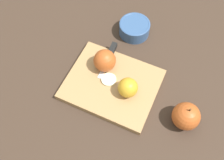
{
  "coord_description": "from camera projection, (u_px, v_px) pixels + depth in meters",
  "views": [
    {
      "loc": [
        -0.12,
        0.43,
        0.83
      ],
      "look_at": [
        0.0,
        0.0,
        0.04
      ],
      "focal_mm": 42.0,
      "sensor_mm": 36.0,
      "label": 1
    }
  ],
  "objects": [
    {
      "name": "apple_half_right",
      "position": [
        105.0,
        61.0,
        0.91
      ],
      "size": [
        0.08,
        0.08,
        0.08
      ],
      "rotation": [
        0.0,
        0.0,
        2.85
      ],
      "color": "#AD4C1E",
      "rests_on": "cutting_board"
    },
    {
      "name": "ground_plane",
      "position": [
        112.0,
        86.0,
        0.94
      ],
      "size": [
        4.0,
        4.0,
        0.0
      ],
      "primitive_type": "plane",
      "color": "#38281E"
    },
    {
      "name": "knife",
      "position": [
        111.0,
        53.0,
        0.97
      ],
      "size": [
        0.03,
        0.16,
        0.02
      ],
      "rotation": [
        0.0,
        0.0,
        1.49
      ],
      "color": "silver",
      "rests_on": "cutting_board"
    },
    {
      "name": "apple_slice",
      "position": [
        109.0,
        79.0,
        0.92
      ],
      "size": [
        0.05,
        0.05,
        0.01
      ],
      "color": "beige",
      "rests_on": "cutting_board"
    },
    {
      "name": "apple_whole",
      "position": [
        186.0,
        116.0,
        0.83
      ],
      "size": [
        0.09,
        0.09,
        0.1
      ],
      "color": "#AD4C1E",
      "rests_on": "ground_plane"
    },
    {
      "name": "cutting_board",
      "position": [
        112.0,
        84.0,
        0.93
      ],
      "size": [
        0.35,
        0.3,
        0.02
      ],
      "color": "#A37A4C",
      "rests_on": "ground_plane"
    },
    {
      "name": "bowl",
      "position": [
        134.0,
        28.0,
        1.03
      ],
      "size": [
        0.12,
        0.12,
        0.05
      ],
      "color": "#33517F",
      "rests_on": "ground_plane"
    },
    {
      "name": "apple_half_left",
      "position": [
        128.0,
        88.0,
        0.87
      ],
      "size": [
        0.07,
        0.07,
        0.07
      ],
      "rotation": [
        0.0,
        0.0,
        2.96
      ],
      "color": "gold",
      "rests_on": "cutting_board"
    }
  ]
}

